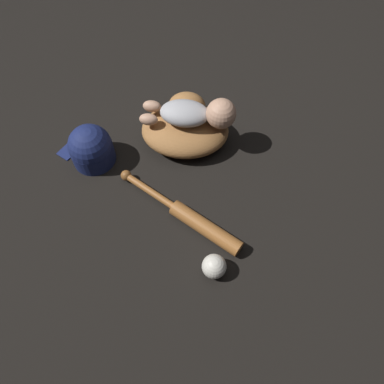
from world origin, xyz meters
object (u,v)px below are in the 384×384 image
at_px(baseball_glove, 185,126).
at_px(baseball_cap, 91,148).
at_px(baby_figure, 197,113).
at_px(baseball_bat, 193,219).
at_px(baseball, 214,266).

distance_m(baseball_glove, baseball_cap, 0.35).
xyz_separation_m(baby_figure, baseball_bat, (0.13, -0.32, -0.13)).
bearing_deg(baseball_cap, baseball_glove, 42.57).
relative_size(baseball_glove, baseball_cap, 1.77).
bearing_deg(baseball_bat, baseball, -44.10).
bearing_deg(baby_figure, baseball_cap, -142.93).
distance_m(baby_figure, baseball_bat, 0.37).
bearing_deg(baby_figure, baseball, -59.84).
bearing_deg(baby_figure, baseball_bat, -67.83).
bearing_deg(baseball_bat, baseball_glove, 118.55).
height_order(baseball_glove, baseball_cap, baseball_cap).
distance_m(baseball_bat, baseball_cap, 0.45).
distance_m(baseball_bat, baseball, 0.18).
xyz_separation_m(baseball_bat, baseball, (0.13, -0.12, 0.01)).
bearing_deg(baseball_glove, baby_figure, -7.82).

